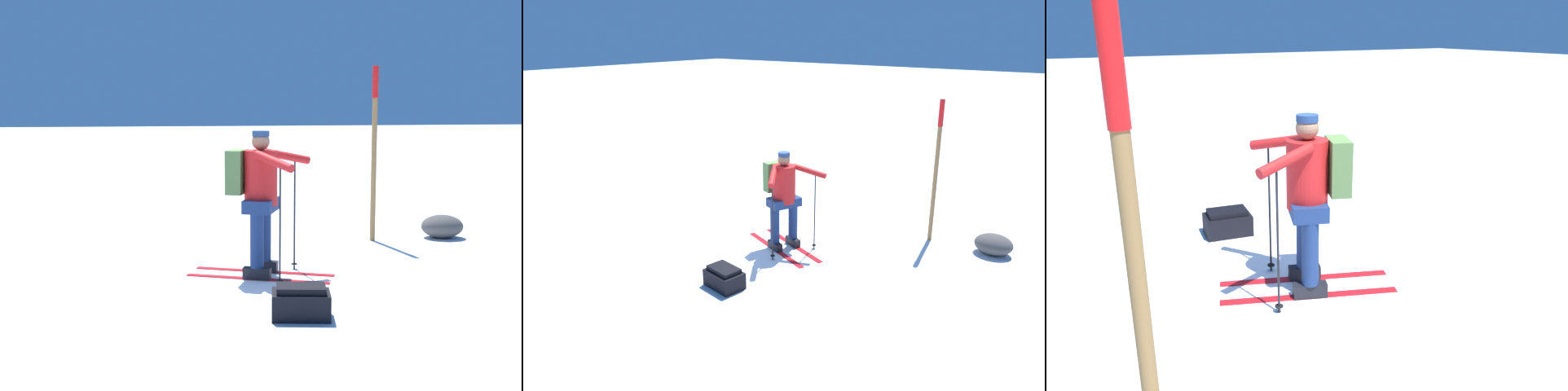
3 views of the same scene
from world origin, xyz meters
TOP-DOWN VIEW (x-y plane):
  - ground_plane at (0.00, 0.00)m, footprint 80.00×80.00m
  - skier at (0.30, 0.00)m, footprint 1.64×1.14m
  - dropped_backpack at (0.47, -1.58)m, footprint 0.57×0.43m
  - trail_marker at (2.11, 1.74)m, footprint 0.08×0.08m

SIDE VIEW (x-z plane):
  - ground_plane at x=0.00m, z-range 0.00..0.00m
  - dropped_backpack at x=0.47m, z-range -0.01..0.29m
  - skier at x=0.30m, z-range 0.14..1.74m
  - trail_marker at x=2.11m, z-range 0.19..2.56m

